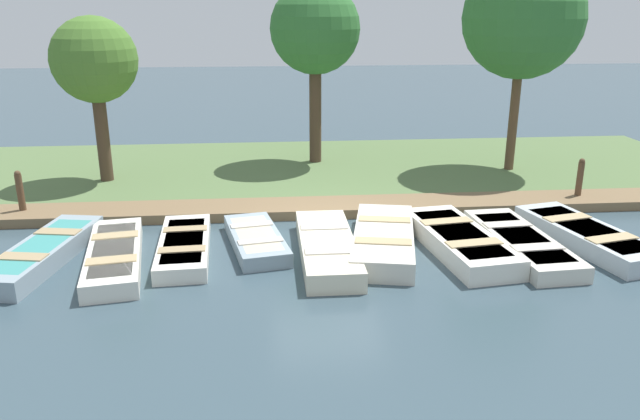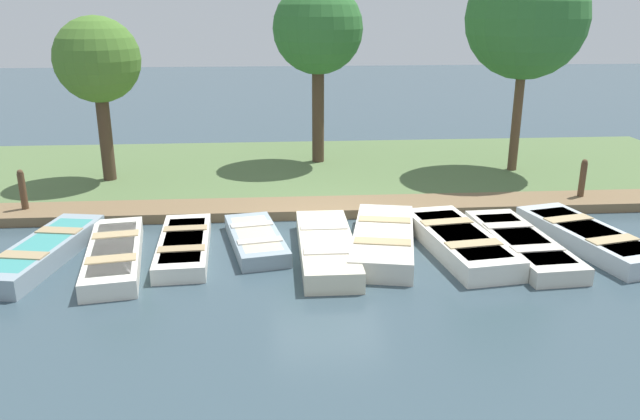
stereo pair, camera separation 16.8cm
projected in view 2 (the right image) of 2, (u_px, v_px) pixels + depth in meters
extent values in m
plane|color=#384C56|center=(328.00, 234.00, 13.77)|extent=(80.00, 80.00, 0.00)
cube|color=#567042|center=(314.00, 173.00, 18.47)|extent=(8.00, 24.00, 0.19)
cube|color=brown|center=(323.00, 208.00, 15.23)|extent=(1.21, 22.32, 0.23)
cube|color=#8C9EA8|center=(43.00, 252.00, 12.29)|extent=(3.65, 1.58, 0.39)
cube|color=teal|center=(42.00, 243.00, 12.23)|extent=(2.98, 1.26, 0.03)
cube|color=tan|center=(23.00, 255.00, 11.59)|extent=(0.51, 0.93, 0.03)
cube|color=tan|center=(59.00, 230.00, 12.86)|extent=(0.51, 0.93, 0.03)
cube|color=silver|center=(114.00, 255.00, 12.20)|extent=(3.62, 1.54, 0.34)
cube|color=#6B7F51|center=(113.00, 247.00, 12.15)|extent=(2.96, 1.22, 0.03)
cube|color=tan|center=(111.00, 259.00, 11.53)|extent=(0.49, 0.95, 0.03)
cube|color=tan|center=(116.00, 234.00, 12.76)|extent=(0.49, 0.95, 0.03)
cube|color=silver|center=(184.00, 246.00, 12.70)|extent=(3.15, 1.16, 0.31)
cube|color=#4C709E|center=(184.00, 239.00, 12.65)|extent=(2.58, 0.92, 0.03)
cube|color=tan|center=(181.00, 249.00, 12.09)|extent=(0.36, 0.92, 0.03)
cube|color=tan|center=(186.00, 228.00, 13.20)|extent=(0.36, 0.92, 0.03)
cube|color=#8C9EA8|center=(256.00, 240.00, 13.04)|extent=(2.79, 1.46, 0.31)
cube|color=beige|center=(256.00, 233.00, 13.00)|extent=(2.28, 1.16, 0.02)
cube|color=beige|center=(260.00, 241.00, 12.53)|extent=(0.43, 0.93, 0.03)
cube|color=beige|center=(252.00, 224.00, 13.45)|extent=(0.43, 0.93, 0.03)
cube|color=beige|center=(326.00, 248.00, 12.49)|extent=(3.56, 1.08, 0.39)
cube|color=#994C33|center=(327.00, 239.00, 12.44)|extent=(2.92, 0.84, 0.03)
cube|color=beige|center=(329.00, 251.00, 11.79)|extent=(0.36, 0.98, 0.03)
cube|color=beige|center=(324.00, 226.00, 13.07)|extent=(0.36, 0.98, 0.03)
cube|color=beige|center=(383.00, 240.00, 12.86)|extent=(3.64, 1.88, 0.42)
cube|color=beige|center=(384.00, 231.00, 12.80)|extent=(2.98, 1.50, 0.03)
cube|color=tan|center=(383.00, 241.00, 12.16)|extent=(0.56, 1.15, 0.03)
cube|color=tan|center=(385.00, 220.00, 13.41)|extent=(0.56, 1.15, 0.03)
cube|color=silver|center=(459.00, 242.00, 12.77)|extent=(3.59, 1.65, 0.41)
cube|color=beige|center=(459.00, 233.00, 12.71)|extent=(2.94, 1.30, 0.03)
cube|color=tan|center=(474.00, 243.00, 12.09)|extent=(0.49, 1.13, 0.03)
cube|color=tan|center=(447.00, 222.00, 13.32)|extent=(0.49, 1.13, 0.03)
cube|color=beige|center=(521.00, 244.00, 12.77)|extent=(3.61, 1.33, 0.33)
cube|color=beige|center=(522.00, 237.00, 12.73)|extent=(2.95, 1.05, 0.03)
cube|color=beige|center=(538.00, 248.00, 12.09)|extent=(0.42, 1.02, 0.03)
cube|color=beige|center=(508.00, 225.00, 13.35)|extent=(0.42, 1.02, 0.03)
cube|color=#B2BCC1|center=(588.00, 238.00, 13.05)|extent=(3.69, 1.91, 0.38)
cube|color=beige|center=(589.00, 230.00, 13.00)|extent=(3.02, 1.52, 0.03)
cube|color=tan|center=(613.00, 239.00, 12.38)|extent=(0.58, 1.11, 0.03)
cube|color=tan|center=(568.00, 218.00, 13.59)|extent=(0.58, 1.11, 0.03)
cylinder|color=brown|center=(24.00, 196.00, 14.68)|extent=(0.16, 0.16, 1.09)
sphere|color=brown|center=(20.00, 172.00, 14.50)|extent=(0.14, 0.14, 0.14)
cylinder|color=brown|center=(582.00, 184.00, 15.65)|extent=(0.16, 0.16, 1.09)
sphere|color=brown|center=(585.00, 162.00, 15.47)|extent=(0.14, 0.14, 0.14)
cylinder|color=#4C3828|center=(106.00, 136.00, 17.03)|extent=(0.35, 0.35, 2.84)
sphere|color=#4C7A2D|center=(97.00, 59.00, 16.39)|extent=(2.25, 2.25, 2.25)
cylinder|color=#4C3828|center=(318.00, 112.00, 18.94)|extent=(0.37, 0.37, 3.45)
sphere|color=#337033|center=(318.00, 28.00, 18.18)|extent=(2.65, 2.65, 2.65)
cylinder|color=brown|center=(517.00, 116.00, 17.94)|extent=(0.26, 0.26, 3.56)
sphere|color=#337033|center=(527.00, 18.00, 17.10)|extent=(3.33, 3.33, 3.33)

